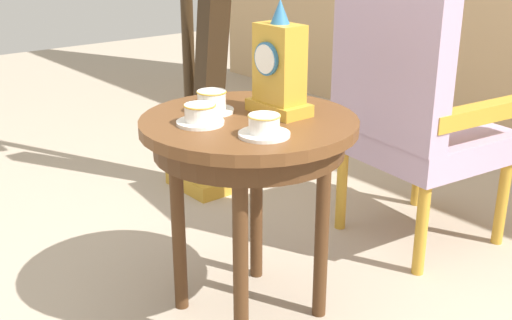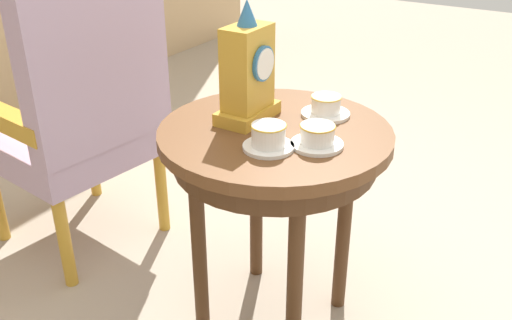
{
  "view_description": "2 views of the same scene",
  "coord_description": "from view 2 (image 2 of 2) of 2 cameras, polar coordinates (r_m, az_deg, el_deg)",
  "views": [
    {
      "loc": [
        1.32,
        -1.06,
        1.19
      ],
      "look_at": [
        -0.0,
        0.03,
        0.56
      ],
      "focal_mm": 44.81,
      "sensor_mm": 36.0,
      "label": 1
    },
    {
      "loc": [
        -1.32,
        -0.65,
        1.29
      ],
      "look_at": [
        -0.03,
        0.15,
        0.52
      ],
      "focal_mm": 40.07,
      "sensor_mm": 36.0,
      "label": 2
    }
  ],
  "objects": [
    {
      "name": "ground_plane",
      "position": [
        1.96,
        4.46,
        -14.37
      ],
      "size": [
        10.0,
        10.0,
        0.0
      ],
      "primitive_type": "plane",
      "color": "tan"
    },
    {
      "name": "side_table",
      "position": [
        1.6,
        1.87,
        0.4
      ],
      "size": [
        0.65,
        0.65,
        0.66
      ],
      "color": "brown",
      "rests_on": "ground"
    },
    {
      "name": "teacup_left",
      "position": [
        1.44,
        1.26,
        2.26
      ],
      "size": [
        0.13,
        0.13,
        0.07
      ],
      "color": "white",
      "rests_on": "side_table"
    },
    {
      "name": "teacup_right",
      "position": [
        1.46,
        6.13,
        2.34
      ],
      "size": [
        0.14,
        0.14,
        0.06
      ],
      "color": "white",
      "rests_on": "side_table"
    },
    {
      "name": "teacup_center",
      "position": [
        1.65,
        6.98,
        5.29
      ],
      "size": [
        0.14,
        0.14,
        0.06
      ],
      "color": "white",
      "rests_on": "side_table"
    },
    {
      "name": "mantel_clock",
      "position": [
        1.58,
        -0.82,
        8.64
      ],
      "size": [
        0.19,
        0.11,
        0.34
      ],
      "color": "gold",
      "rests_on": "side_table"
    },
    {
      "name": "armchair",
      "position": [
        2.05,
        -17.05,
        5.85
      ],
      "size": [
        0.6,
        0.59,
        1.14
      ],
      "color": "#B299B7",
      "rests_on": "ground"
    }
  ]
}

